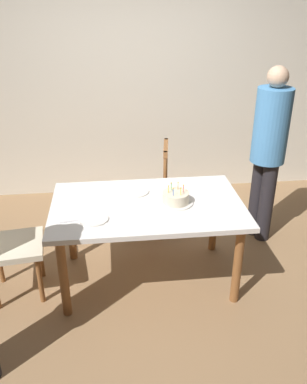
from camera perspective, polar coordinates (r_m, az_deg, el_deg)
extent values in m
plane|color=#93704C|center=(3.64, -0.80, -11.91)|extent=(6.40, 6.40, 0.00)
cube|color=silver|center=(4.80, -3.19, 14.87)|extent=(6.40, 0.10, 2.60)
cube|color=white|center=(3.24, -0.88, -1.94)|extent=(1.54, 0.94, 0.04)
cylinder|color=brown|center=(3.15, -12.59, -11.69)|extent=(0.07, 0.07, 0.70)
cylinder|color=brown|center=(3.26, 11.79, -10.08)|extent=(0.07, 0.07, 0.70)
cylinder|color=brown|center=(3.76, -11.63, -4.71)|extent=(0.07, 0.07, 0.70)
cylinder|color=brown|center=(3.85, 8.55, -3.59)|extent=(0.07, 0.07, 0.70)
cylinder|color=silver|center=(3.24, 3.13, -1.49)|extent=(0.28, 0.28, 0.01)
cylinder|color=beige|center=(3.22, 3.15, -0.73)|extent=(0.21, 0.21, 0.08)
cylinder|color=#E54C4C|center=(3.19, 4.23, 0.40)|extent=(0.01, 0.01, 0.05)
sphere|color=#FFC64C|center=(3.18, 4.24, 0.95)|extent=(0.01, 0.01, 0.01)
cylinder|color=#F2994C|center=(3.24, 3.48, 0.81)|extent=(0.01, 0.01, 0.05)
sphere|color=#FFC64C|center=(3.22, 3.49, 1.35)|extent=(0.01, 0.01, 0.01)
cylinder|color=#66CC72|center=(3.23, 2.52, 0.75)|extent=(0.01, 0.01, 0.05)
sphere|color=#FFC64C|center=(3.21, 2.53, 1.29)|extent=(0.01, 0.01, 0.01)
cylinder|color=yellow|center=(3.18, 2.13, 0.33)|extent=(0.01, 0.01, 0.05)
sphere|color=#FFC64C|center=(3.16, 2.14, 0.88)|extent=(0.01, 0.01, 0.01)
cylinder|color=#4C7FE5|center=(3.14, 2.80, -0.05)|extent=(0.01, 0.01, 0.05)
sphere|color=#FFC64C|center=(3.12, 2.82, 0.50)|extent=(0.01, 0.01, 0.01)
cylinder|color=yellow|center=(3.15, 3.87, 0.01)|extent=(0.01, 0.01, 0.05)
sphere|color=#FFC64C|center=(3.13, 3.89, 0.56)|extent=(0.01, 0.01, 0.01)
cylinder|color=white|center=(3.04, -8.45, -3.81)|extent=(0.22, 0.22, 0.01)
cylinder|color=white|center=(3.41, -2.52, 0.06)|extent=(0.22, 0.22, 0.01)
cube|color=silver|center=(3.05, -11.46, -4.05)|extent=(0.18, 0.05, 0.01)
cube|color=silver|center=(3.39, -5.19, -0.26)|extent=(0.18, 0.04, 0.01)
cube|color=brown|center=(4.07, -1.16, 0.07)|extent=(0.50, 0.50, 0.05)
cylinder|color=brown|center=(4.34, -3.23, -1.70)|extent=(0.04, 0.04, 0.42)
cylinder|color=brown|center=(4.05, -3.69, -3.97)|extent=(0.04, 0.04, 0.42)
cylinder|color=brown|center=(4.32, 1.26, -1.80)|extent=(0.04, 0.04, 0.42)
cylinder|color=brown|center=(4.03, 1.14, -4.08)|extent=(0.04, 0.04, 0.42)
cylinder|color=brown|center=(4.13, 1.75, 4.24)|extent=(0.04, 0.04, 0.50)
cylinder|color=brown|center=(3.79, 1.66, 2.19)|extent=(0.04, 0.04, 0.50)
cube|color=brown|center=(3.88, 1.75, 6.25)|extent=(0.10, 0.40, 0.06)
cube|color=beige|center=(3.41, -19.05, -7.23)|extent=(0.49, 0.49, 0.05)
cylinder|color=brown|center=(3.39, -15.73, -11.88)|extent=(0.04, 0.04, 0.42)
cylinder|color=brown|center=(3.66, -15.68, -8.64)|extent=(0.04, 0.04, 0.42)
cylinder|color=#262328|center=(4.18, 14.38, -0.68)|extent=(0.14, 0.14, 0.82)
cylinder|color=#262328|center=(4.10, 15.65, -1.38)|extent=(0.14, 0.14, 0.82)
cylinder|color=#4C8CC6|center=(3.86, 16.32, 8.96)|extent=(0.32, 0.32, 0.69)
sphere|color=#D8AD8C|center=(3.76, 17.18, 15.30)|extent=(0.19, 0.19, 0.19)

